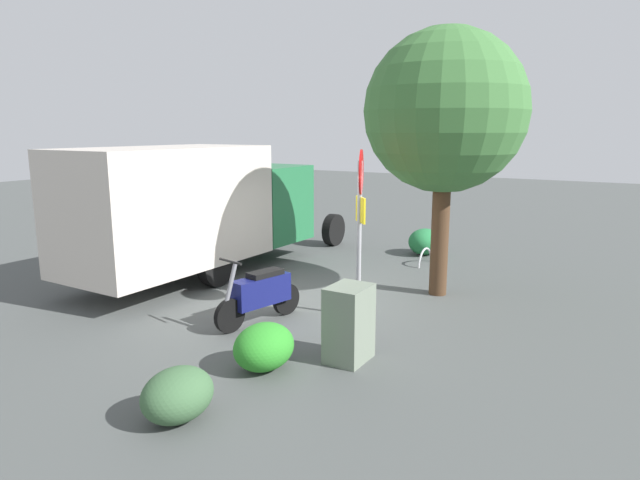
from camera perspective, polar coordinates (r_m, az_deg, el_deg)
name	(u,v)px	position (r m, az deg, el deg)	size (l,w,h in m)	color
ground_plane	(321,299)	(10.82, 0.14, -6.12)	(60.00, 60.00, 0.00)	#474B4A
box_truck_near	(199,204)	(12.62, -12.44, 3.61)	(8.00, 2.29, 2.90)	black
motorcycle	(261,293)	(9.46, -6.17, -5.48)	(1.79, 0.69, 1.20)	black
stop_sign	(360,207)	(9.45, 4.18, 3.40)	(0.71, 0.33, 2.92)	#9E9EA3
street_tree	(445,112)	(10.93, 12.82, 12.76)	(3.09, 3.09, 5.14)	#47301E
utility_cabinet	(349,323)	(7.91, 3.01, -8.62)	(0.67, 0.52, 1.10)	slate
bike_rack_hoop	(425,265)	(13.76, 10.80, -2.51)	(0.85, 0.85, 0.05)	#B7B7BC
shrub_near_sign	(425,242)	(14.81, 10.77, -0.16)	(1.01, 0.83, 0.69)	#24733D
shrub_mid_verge	(178,395)	(6.67, -14.51, -15.23)	(0.89, 0.73, 0.61)	#395E39
shrub_by_tree	(264,347)	(7.74, -5.82, -10.92)	(0.95, 0.77, 0.64)	#2B8927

